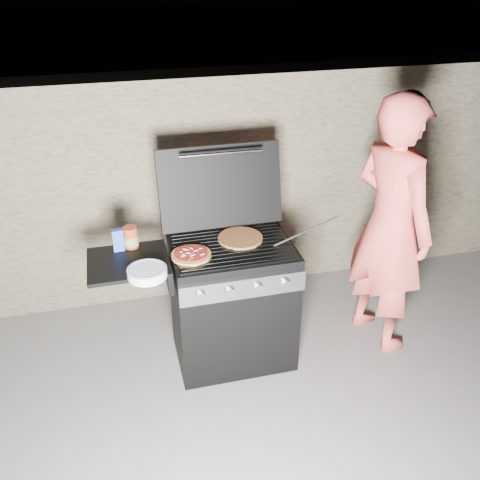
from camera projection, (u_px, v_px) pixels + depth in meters
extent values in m
plane|color=#625C55|center=(233.00, 354.00, 3.91)|extent=(50.00, 50.00, 0.00)
cube|color=#7A6A4F|center=(203.00, 185.00, 4.36)|extent=(8.00, 0.35, 1.80)
cylinder|color=#CF854A|center=(240.00, 238.00, 3.54)|extent=(0.34, 0.34, 0.02)
cylinder|color=#A63C1B|center=(131.00, 237.00, 3.44)|extent=(0.10, 0.10, 0.14)
cube|color=#2745AA|center=(118.00, 240.00, 3.40)|extent=(0.07, 0.04, 0.15)
cylinder|color=white|center=(147.00, 272.00, 3.15)|extent=(0.29, 0.29, 0.05)
imported|color=#EA534A|center=(390.00, 226.00, 3.66)|extent=(0.61, 0.78, 1.86)
cylinder|color=#242424|center=(306.00, 230.00, 3.54)|extent=(0.50, 0.14, 0.10)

